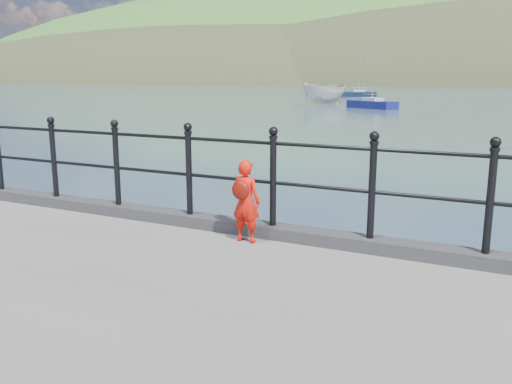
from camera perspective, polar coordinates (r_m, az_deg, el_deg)
The scene contains 7 objects.
ground at distance 7.37m, azimuth -2.10°, elevation -11.27°, with size 600.00×600.00×0.00m, color #2D4251.
kerb at distance 6.89m, azimuth -2.77°, elevation -3.48°, with size 60.00×0.30×0.15m, color #28282B.
railing at distance 6.73m, azimuth -2.83°, elevation 2.68°, with size 18.11×0.11×1.20m.
child at distance 6.33m, azimuth -1.11°, elevation -0.90°, with size 0.36×0.31×0.98m.
launch_white at distance 58.75m, azimuth 7.16°, elevation 10.25°, with size 2.22×5.91×2.28m, color beige.
sailboat_port at distance 51.95m, azimuth 12.10°, elevation 8.97°, with size 5.24×3.97×7.54m.
sailboat_left at distance 81.87m, azimuth 10.76°, elevation 10.06°, with size 5.22×3.32×7.28m.
Camera 1 is at (3.27, -5.93, 2.92)m, focal length 38.00 mm.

